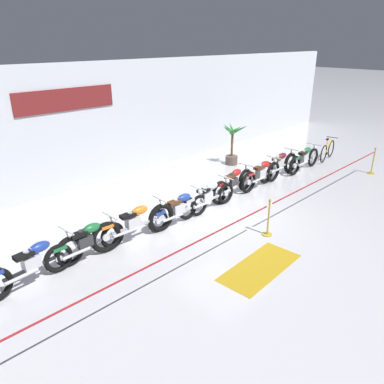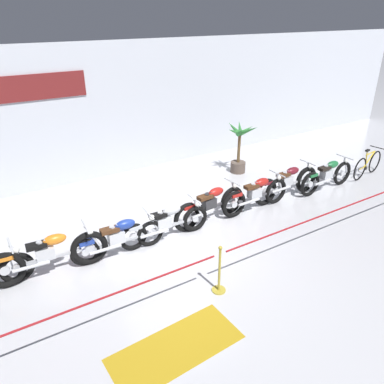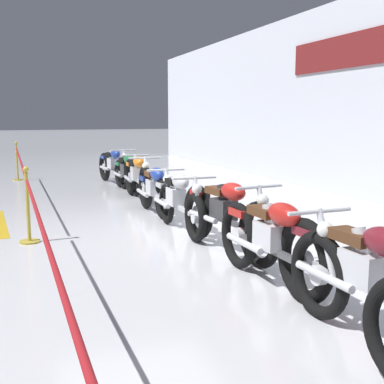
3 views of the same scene
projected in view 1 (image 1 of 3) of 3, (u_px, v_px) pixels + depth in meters
The scene contains 17 objects.
ground_plane at pixel (224, 216), 11.13m from camera, with size 120.00×120.00×0.00m, color silver.
back_wall at pixel (119, 121), 13.69m from camera, with size 28.00×0.29×4.20m.
motorcycle_blue_0 at pixel (35, 264), 7.93m from camera, with size 2.45×0.62×0.96m.
motorcycle_green_1 at pixel (87, 242), 8.80m from camera, with size 2.14×0.62×0.92m.
motorcycle_orange_2 at pixel (135, 224), 9.59m from camera, with size 2.48×0.62×0.98m.
motorcycle_blue_3 at pixel (180, 209), 10.52m from camera, with size 2.17×0.62×0.90m.
motorcycle_silver_4 at pixel (208, 197), 11.29m from camera, with size 2.33×0.62×0.92m.
motorcycle_red_5 at pixel (233, 183), 12.30m from camera, with size 2.28×0.63×0.96m.
motorcycle_red_6 at pixel (262, 174), 13.13m from camera, with size 2.26×0.62×0.96m.
motorcycle_maroon_7 at pixel (279, 165), 14.00m from camera, with size 2.44×0.62×0.98m.
motorcycle_green_8 at pixel (304, 159), 14.78m from camera, with size 2.26×0.62×0.96m.
bicycle at pixel (327, 151), 16.13m from camera, with size 1.76×0.48×0.98m.
potted_palm_left_of_row at pixel (232, 143), 15.35m from camera, with size 1.05×1.07×1.78m.
stanchion_far_left at pixel (231, 229), 8.75m from camera, with size 14.10×0.28×1.05m.
stanchion_mid_left at pixel (268, 223), 9.92m from camera, with size 0.28×0.28×1.05m.
stanchion_mid_right at pixel (372, 165), 14.49m from camera, with size 0.28×0.28×1.05m.
floor_banner at pixel (260, 267), 8.62m from camera, with size 2.21×0.95×0.01m, color #B78E19.
Camera 1 is at (-7.73, -6.46, 4.89)m, focal length 35.00 mm.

